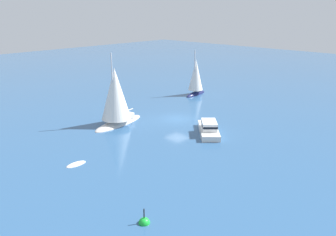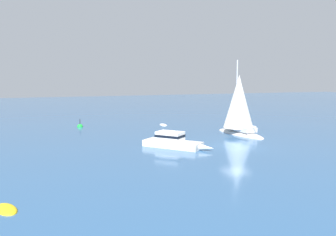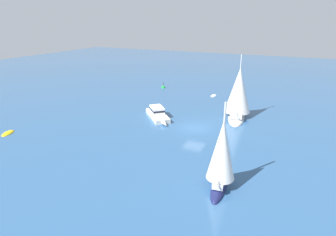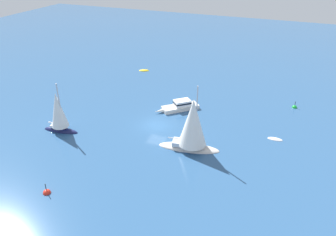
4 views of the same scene
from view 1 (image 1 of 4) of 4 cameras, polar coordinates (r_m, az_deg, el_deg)
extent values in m
plane|color=#2D5684|center=(43.42, 1.54, -0.15)|extent=(160.00, 160.00, 0.00)
ellipsoid|color=silver|center=(42.08, -8.06, -0.91)|extent=(3.46, 7.95, 0.86)
cube|color=silver|center=(42.53, -7.28, 0.31)|extent=(1.90, 2.53, 0.54)
cylinder|color=silver|center=(40.34, -9.05, 4.82)|extent=(0.15, 0.15, 8.07)
cylinder|color=silver|center=(42.40, -7.27, 0.99)|extent=(0.71, 3.43, 0.12)
cone|color=white|center=(40.79, -8.63, 3.96)|extent=(4.00, 4.00, 6.05)
cube|color=silver|center=(38.69, 6.67, -2.05)|extent=(5.28, 5.46, 0.61)
cone|color=silver|center=(41.97, 6.18, -0.45)|extent=(1.41, 1.45, 0.61)
cube|color=white|center=(38.17, 6.76, -1.14)|extent=(2.82, 2.86, 0.88)
cube|color=black|center=(38.16, 6.76, -1.08)|extent=(2.87, 2.92, 0.24)
ellipsoid|color=#191E4C|center=(55.82, 4.55, 3.85)|extent=(1.81, 5.13, 1.02)
cube|color=silver|center=(56.16, 4.89, 4.65)|extent=(1.01, 1.60, 0.37)
cylinder|color=silver|center=(54.63, 4.36, 7.60)|extent=(0.18, 0.18, 6.54)
cylinder|color=silver|center=(56.08, 4.91, 5.09)|extent=(0.42, 2.26, 0.14)
cone|color=white|center=(55.05, 4.57, 7.12)|extent=(2.52, 2.52, 4.90)
ellipsoid|color=white|center=(32.12, -14.84, -7.38)|extent=(0.86, 1.93, 0.35)
sphere|color=red|center=(58.75, -7.98, 4.43)|extent=(0.82, 0.82, 0.82)
cylinder|color=black|center=(58.58, -8.01, 5.19)|extent=(0.08, 0.08, 0.79)
sphere|color=green|center=(23.49, -3.91, -16.79)|extent=(0.75, 0.75, 0.75)
cylinder|color=black|center=(23.10, -3.95, -15.33)|extent=(0.08, 0.08, 0.67)
camera|label=2|loc=(63.63, 34.40, 9.09)|focal=40.01mm
camera|label=3|loc=(72.95, 12.00, 17.03)|focal=30.08mm
camera|label=4|loc=(66.74, -37.06, 22.66)|focal=35.15mm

